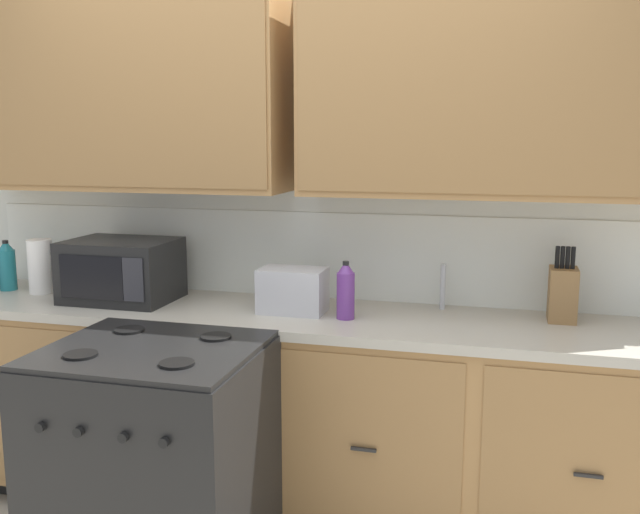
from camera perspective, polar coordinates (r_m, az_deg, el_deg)
wall_unit at (r=3.11m, az=-1.67°, el=8.92°), size 4.45×0.40×2.37m
counter_run at (r=3.15m, az=-2.65°, el=-12.52°), size 3.28×0.64×0.94m
stove_range at (r=2.74m, az=-13.28°, el=-16.60°), size 0.76×0.68×0.95m
microwave at (r=3.31m, az=-15.98°, el=-1.05°), size 0.48×0.37×0.28m
toaster at (r=2.98m, az=-2.25°, el=-2.74°), size 0.28×0.18×0.19m
knife_block at (r=3.00m, az=19.30°, el=-2.83°), size 0.11×0.14×0.31m
sink_faucet at (r=3.07m, az=10.04°, el=-2.42°), size 0.02×0.02×0.20m
paper_towel_roll at (r=3.59m, az=-21.96°, el=-0.71°), size 0.12×0.12×0.26m
bottle_violet at (r=2.86m, az=2.12°, el=-2.79°), size 0.08×0.08×0.24m
bottle_teal at (r=3.73m, az=-24.30°, el=-0.66°), size 0.08×0.08×0.25m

